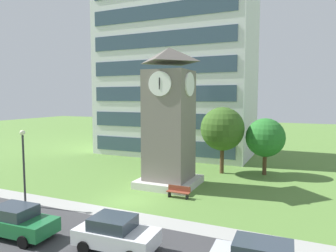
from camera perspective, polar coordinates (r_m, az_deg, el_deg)
The scene contains 11 objects.
ground_plane at distance 23.65m, azimuth -7.27°, elevation -13.40°, with size 160.00×160.00×0.00m, color #567F38.
street_asphalt at distance 18.47m, azimuth -19.25°, elevation -19.14°, with size 120.00×7.20×0.01m, color #38383A.
kerb_strip at distance 21.62m, azimuth -10.95°, elevation -15.26°, with size 120.00×1.60×0.01m, color #9E9E99.
office_building at distance 42.20m, azimuth 1.44°, elevation 10.21°, with size 20.05×10.16×22.40m.
clock_tower at distance 26.35m, azimuth 0.22°, elevation 0.30°, with size 4.79×4.79×11.69m.
park_bench at distance 23.96m, azimuth 1.94°, elevation -11.95°, with size 1.80×0.49×0.88m.
street_lamp at distance 23.72m, azimuth -24.97°, elevation -5.44°, with size 0.36×0.36×5.33m.
tree_near_tower at distance 31.19m, azimuth 9.95°, elevation -0.54°, with size 4.32×4.32×6.62m.
tree_streetside at distance 31.63m, azimuth 17.41°, elevation -2.06°, with size 3.77×3.77×5.56m.
parked_car_green at distance 19.43m, azimuth -25.98°, elevation -15.41°, with size 4.37×2.18×1.69m.
parked_car_white at distance 16.43m, azimuth -9.57°, elevation -18.82°, with size 4.17×2.22×1.69m.
Camera 1 is at (11.71, -19.11, 7.54)m, focal length 33.24 mm.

